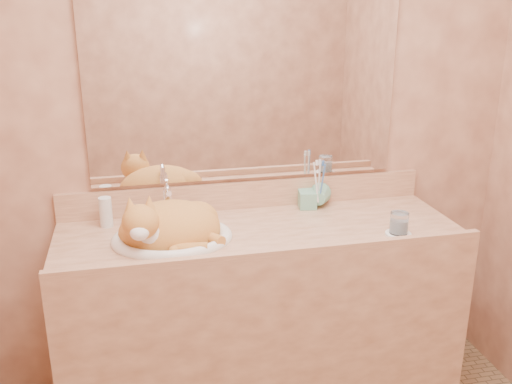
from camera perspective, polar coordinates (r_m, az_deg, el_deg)
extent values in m
cube|color=#915942|center=(2.42, -1.06, 7.47)|extent=(2.40, 0.02, 2.50)
cube|color=white|center=(2.38, -1.02, 10.72)|extent=(1.30, 0.02, 0.80)
imported|color=#6FB294|center=(2.46, 5.34, -0.05)|extent=(0.09, 0.09, 0.17)
imported|color=#6FB294|center=(2.49, 6.29, -0.80)|extent=(0.13, 0.13, 0.09)
cylinder|color=white|center=(2.29, 14.03, -4.11)|extent=(0.10, 0.10, 0.01)
cylinder|color=white|center=(2.27, 14.12, -3.03)|extent=(0.07, 0.07, 0.08)
cylinder|color=silver|center=(2.37, -14.79, -1.95)|extent=(0.05, 0.05, 0.12)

